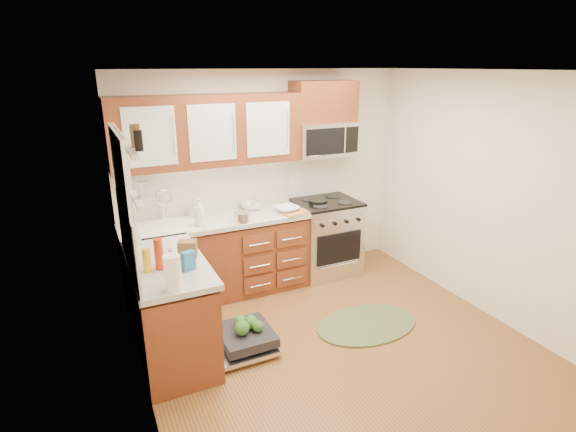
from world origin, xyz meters
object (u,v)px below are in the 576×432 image
skillet (318,202)px  bowl_b (251,206)px  microwave (324,139)px  dishwasher (242,340)px  cutting_board (296,213)px  range (326,237)px  sink (169,237)px  paper_towel_roll (173,273)px  rug (367,324)px  upper_cabinets (208,131)px  stock_pot (242,217)px  cup (256,206)px  bowl_a (287,209)px

skillet → bowl_b: (-0.79, 0.20, -0.01)m
microwave → dishwasher: (-1.54, -1.25, -1.60)m
bowl_b → cutting_board: bearing=-43.6°
range → sink: 1.96m
paper_towel_roll → bowl_b: (1.24, 1.62, -0.10)m
microwave → rug: bearing=-99.6°
upper_cabinets → sink: upper_cabinets is taller
cutting_board → rug: bearing=-75.2°
rug → skillet: size_ratio=4.80×
dishwasher → rug: dishwasher is taller
microwave → cutting_board: microwave is taller
cutting_board → bowl_b: bowl_b is taller
dishwasher → stock_pot: (0.36, 0.92, 0.88)m
upper_cabinets → cup: upper_cabinets is taller
sink → bowl_b: bowl_b is taller
skillet → bowl_b: 0.81m
upper_cabinets → paper_towel_roll: bearing=-115.6°
sink → cup: size_ratio=5.33×
dishwasher → cup: cup is taller
skillet → cup: cup is taller
skillet → range: bearing=11.8°
microwave → dishwasher: microwave is taller
range → bowl_b: size_ratio=3.81×
bowl_b → sink: bearing=-169.8°
microwave → stock_pot: size_ratio=4.15×
dishwasher → paper_towel_roll: 1.20m
rug → bowl_b: bearing=115.1°
upper_cabinets → bowl_a: (0.82, -0.25, -0.92)m
microwave → sink: size_ratio=1.23×
bowl_a → stock_pot: bearing=-169.7°
bowl_a → sink: bearing=176.1°
range → bowl_b: bowl_b is taller
upper_cabinets → bowl_b: upper_cabinets is taller
microwave → dishwasher: bearing=-140.9°
paper_towel_roll → bowl_b: 2.04m
dishwasher → rug: bearing=-7.2°
upper_cabinets → dishwasher: 2.19m
paper_towel_roll → cup: 2.03m
microwave → bowl_b: (-0.93, 0.05, -0.74)m
microwave → cutting_board: (-0.53, -0.33, -0.76)m
stock_pot → bowl_b: 0.46m
dishwasher → rug: (1.30, -0.16, -0.09)m
bowl_a → cup: cup is taller
stock_pot → bowl_a: bearing=10.3°
range → stock_pot: 1.30m
stock_pot → bowl_a: 0.60m
bowl_a → bowl_b: 0.43m
upper_cabinets → sink: bearing=-163.6°
bowl_b → cup: 0.06m
bowl_b → skillet: bearing=-14.2°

